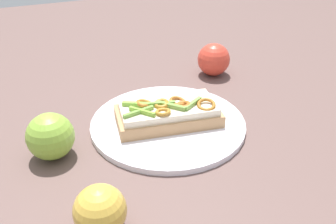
{
  "coord_description": "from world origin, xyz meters",
  "views": [
    {
      "loc": [
        -0.54,
        0.22,
        0.38
      ],
      "look_at": [
        0.0,
        0.0,
        0.03
      ],
      "focal_mm": 39.63,
      "sensor_mm": 36.0,
      "label": 1
    }
  ],
  "objects_px": {
    "plate": "(168,124)",
    "apple_0": "(50,136)",
    "apple_2": "(100,211)",
    "sandwich": "(168,113)",
    "apple_1": "(214,60)"
  },
  "relations": [
    {
      "from": "plate",
      "to": "apple_0",
      "type": "relative_size",
      "value": 3.7
    },
    {
      "from": "sandwich",
      "to": "apple_1",
      "type": "height_order",
      "value": "apple_1"
    },
    {
      "from": "apple_0",
      "to": "plate",
      "type": "bearing_deg",
      "value": -86.6
    },
    {
      "from": "apple_0",
      "to": "apple_2",
      "type": "height_order",
      "value": "apple_0"
    },
    {
      "from": "plate",
      "to": "sandwich",
      "type": "xyz_separation_m",
      "value": [
        -0.0,
        0.0,
        0.02
      ]
    },
    {
      "from": "apple_2",
      "to": "plate",
      "type": "bearing_deg",
      "value": -41.12
    },
    {
      "from": "plate",
      "to": "apple_2",
      "type": "xyz_separation_m",
      "value": [
        -0.2,
        0.17,
        0.03
      ]
    },
    {
      "from": "sandwich",
      "to": "apple_2",
      "type": "height_order",
      "value": "apple_2"
    },
    {
      "from": "sandwich",
      "to": "apple_2",
      "type": "bearing_deg",
      "value": -123.48
    },
    {
      "from": "plate",
      "to": "sandwich",
      "type": "height_order",
      "value": "sandwich"
    },
    {
      "from": "plate",
      "to": "apple_1",
      "type": "height_order",
      "value": "apple_1"
    },
    {
      "from": "plate",
      "to": "apple_0",
      "type": "bearing_deg",
      "value": 93.4
    },
    {
      "from": "apple_1",
      "to": "apple_2",
      "type": "relative_size",
      "value": 1.12
    },
    {
      "from": "sandwich",
      "to": "apple_2",
      "type": "xyz_separation_m",
      "value": [
        -0.2,
        0.17,
        0.0
      ]
    },
    {
      "from": "plate",
      "to": "apple_2",
      "type": "bearing_deg",
      "value": 138.88
    }
  ]
}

